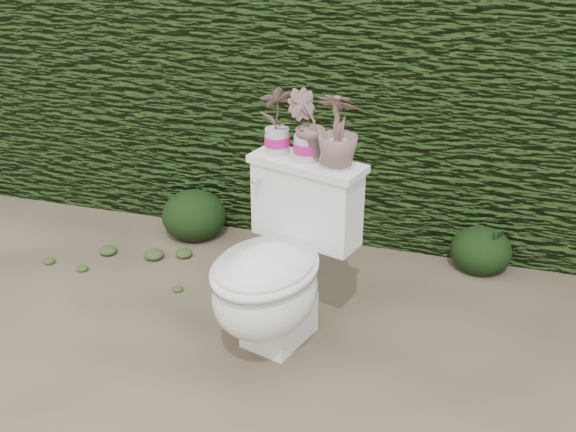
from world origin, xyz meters
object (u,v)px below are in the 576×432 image
(toilet, at_px, (276,271))
(potted_plant_center, at_px, (306,128))
(potted_plant_left, at_px, (277,121))
(potted_plant_right, at_px, (338,132))

(toilet, height_order, potted_plant_center, potted_plant_center)
(toilet, height_order, potted_plant_left, potted_plant_left)
(toilet, relative_size, potted_plant_center, 2.74)
(potted_plant_left, xyz_separation_m, potted_plant_right, (0.28, -0.08, 0.01))
(potted_plant_center, distance_m, potted_plant_right, 0.15)
(potted_plant_left, bearing_deg, potted_plant_right, 132.71)
(potted_plant_left, bearing_deg, toilet, 74.96)
(toilet, distance_m, potted_plant_left, 0.63)
(potted_plant_left, bearing_deg, potted_plant_center, 132.71)
(potted_plant_center, bearing_deg, toilet, 63.62)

